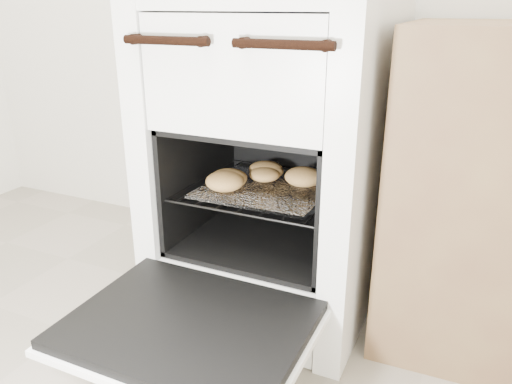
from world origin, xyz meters
TOP-DOWN VIEW (x-y plane):
  - stove at (0.16, 1.15)m, footprint 0.63×0.70m
  - oven_door at (0.16, 0.61)m, footprint 0.57×0.44m
  - oven_rack at (0.16, 1.08)m, footprint 0.46×0.44m
  - foil_sheet at (0.16, 1.06)m, footprint 0.36×0.32m
  - baked_rolls at (0.14, 1.09)m, footprint 0.38×0.32m

SIDE VIEW (x-z plane):
  - oven_door at x=0.16m, z-range 0.19..0.23m
  - oven_rack at x=0.16m, z-range 0.40..0.41m
  - foil_sheet at x=0.16m, z-range 0.41..0.41m
  - baked_rolls at x=0.14m, z-range 0.41..0.47m
  - stove at x=0.16m, z-range -0.01..0.96m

